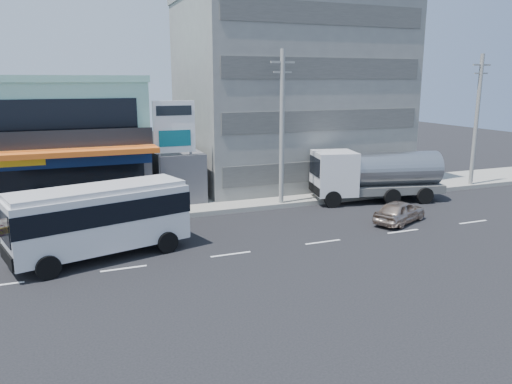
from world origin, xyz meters
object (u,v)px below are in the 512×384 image
at_px(concrete_building, 288,94).
at_px(billboard, 174,133).
at_px(utility_pole_near, 282,128).
at_px(tanker_truck, 372,174).
at_px(utility_pole_far, 476,121).
at_px(sedan, 400,212).
at_px(minibus, 100,216).
at_px(shop_building, 46,144).
at_px(satellite_dish, 177,150).

bearing_deg(concrete_building, billboard, -151.08).
distance_m(utility_pole_near, tanker_truck, 7.26).
height_order(utility_pole_far, sedan, utility_pole_far).
height_order(concrete_building, tanker_truck, concrete_building).
relative_size(sedan, tanker_truck, 0.43).
height_order(billboard, utility_pole_far, utility_pole_far).
bearing_deg(tanker_truck, utility_pole_far, 4.88).
height_order(minibus, sedan, minibus).
relative_size(shop_building, utility_pole_far, 1.24).
relative_size(utility_pole_far, tanker_truck, 1.09).
bearing_deg(satellite_dish, utility_pole_near, -30.96).
bearing_deg(concrete_building, utility_pole_far, -32.35).
distance_m(concrete_building, billboard, 12.17).
bearing_deg(tanker_truck, minibus, -165.51).
bearing_deg(minibus, satellite_dish, 57.84).
relative_size(satellite_dish, tanker_truck, 0.16).
bearing_deg(tanker_truck, concrete_building, 106.07).
distance_m(shop_building, satellite_dish, 8.54).
height_order(sedan, tanker_truck, tanker_truck).
bearing_deg(utility_pole_far, utility_pole_near, 180.00).
relative_size(utility_pole_near, sedan, 2.53).
bearing_deg(shop_building, concrete_building, 3.35).
relative_size(concrete_building, tanker_truck, 1.74).
relative_size(billboard, utility_pole_far, 0.69).
height_order(satellite_dish, utility_pole_far, utility_pole_far).
bearing_deg(utility_pole_far, satellite_dish, 170.71).
xyz_separation_m(shop_building, utility_pole_near, (14.00, -6.55, 1.15)).
xyz_separation_m(utility_pole_far, tanker_truck, (-9.57, -0.82, -3.28)).
relative_size(concrete_building, sedan, 4.05).
bearing_deg(tanker_truck, sedan, -106.93).
distance_m(concrete_building, utility_pole_near, 8.79).
relative_size(billboard, minibus, 0.81).
bearing_deg(billboard, minibus, -125.58).
xyz_separation_m(satellite_dish, minibus, (-5.73, -9.11, -1.56)).
bearing_deg(satellite_dish, sedan, -41.13).
distance_m(satellite_dish, utility_pole_far, 22.35).
bearing_deg(concrete_building, minibus, -140.19).
xyz_separation_m(concrete_building, tanker_truck, (2.43, -8.42, -5.13)).
bearing_deg(sedan, tanker_truck, -41.83).
distance_m(utility_pole_far, minibus, 28.44).
height_order(satellite_dish, minibus, satellite_dish).
xyz_separation_m(shop_building, concrete_building, (18.00, 1.05, 3.00)).
height_order(utility_pole_far, tanker_truck, utility_pole_far).
bearing_deg(utility_pole_near, sedan, -50.41).
bearing_deg(concrete_building, satellite_dish, -158.20).
xyz_separation_m(concrete_building, utility_pole_far, (12.00, -7.60, -1.85)).
distance_m(shop_building, concrete_building, 18.28).
bearing_deg(utility_pole_near, utility_pole_far, 0.00).
height_order(satellite_dish, tanker_truck, satellite_dish).
bearing_deg(shop_building, minibus, -79.32).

